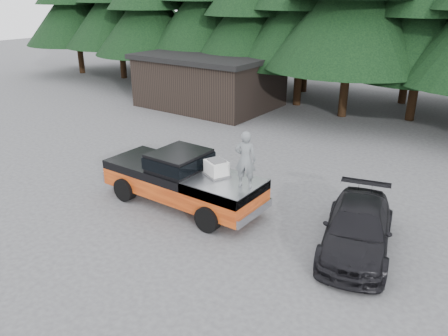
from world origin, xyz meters
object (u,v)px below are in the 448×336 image
Objects in this scene: air_compressor at (217,169)px; utility_building at (210,80)px; parked_car at (357,229)px; man_on_bed at (245,159)px; pickup_truck at (183,187)px.

air_compressor is 14.87m from utility_building.
parked_car is 17.80m from utility_building.
utility_building is at bearing 126.79° from parked_car.
air_compressor is at bearing -29.17° from man_on_bed.
utility_building reaches higher than air_compressor.
parked_car is at bearing 6.99° from pickup_truck.
air_compressor is at bearing 171.99° from parked_car.
air_compressor is 4.73m from parked_car.
parked_car is at bearing -38.91° from utility_building.
man_on_bed reaches higher than pickup_truck.
pickup_truck is 2.98m from man_on_bed.
man_on_bed is at bearing -48.62° from utility_building.
pickup_truck is 5.96m from parked_car.
air_compressor is 1.40m from man_on_bed.
air_compressor is at bearing 9.46° from pickup_truck.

